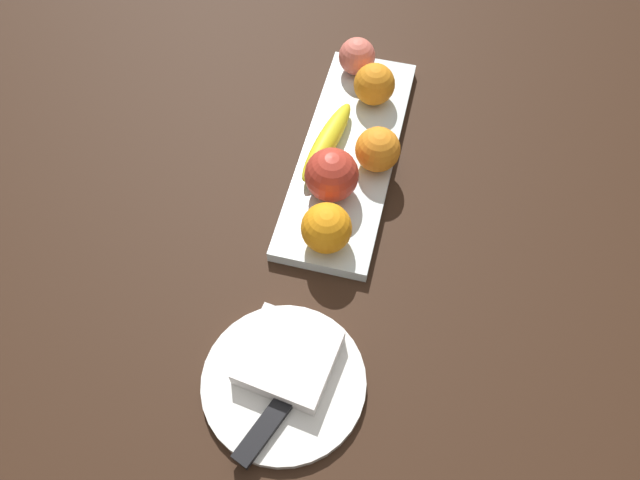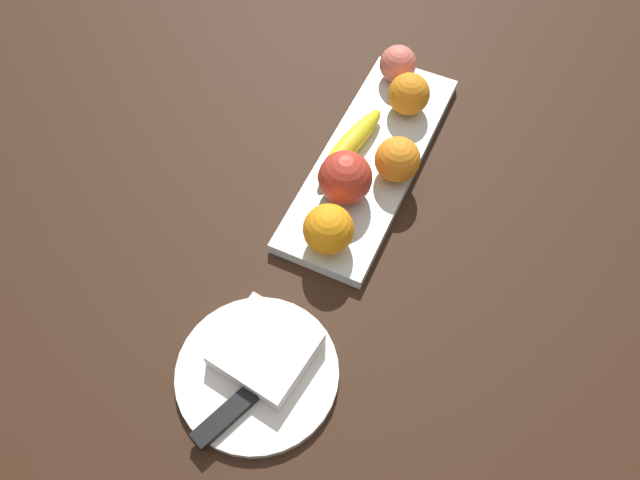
# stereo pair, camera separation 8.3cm
# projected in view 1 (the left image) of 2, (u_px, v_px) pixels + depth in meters

# --- Properties ---
(ground_plane) EXTENTS (2.40, 2.40, 0.00)m
(ground_plane) POSITION_uv_depth(u_px,v_px,m) (354.00, 173.00, 0.96)
(ground_plane) COLOR black
(fruit_tray) EXTENTS (0.43, 0.15, 0.02)m
(fruit_tray) POSITION_uv_depth(u_px,v_px,m) (349.00, 154.00, 0.96)
(fruit_tray) COLOR silver
(fruit_tray) RESTS_ON ground_plane
(apple) EXTENTS (0.08, 0.08, 0.08)m
(apple) POSITION_uv_depth(u_px,v_px,m) (332.00, 175.00, 0.88)
(apple) COLOR #BD3627
(apple) RESTS_ON fruit_tray
(banana) EXTENTS (0.18, 0.06, 0.03)m
(banana) POSITION_uv_depth(u_px,v_px,m) (327.00, 141.00, 0.94)
(banana) COLOR yellow
(banana) RESTS_ON fruit_tray
(orange_near_apple) EXTENTS (0.07, 0.07, 0.07)m
(orange_near_apple) POSITION_uv_depth(u_px,v_px,m) (374.00, 84.00, 0.98)
(orange_near_apple) COLOR orange
(orange_near_apple) RESTS_ON fruit_tray
(orange_near_banana) EXTENTS (0.07, 0.07, 0.07)m
(orange_near_banana) POSITION_uv_depth(u_px,v_px,m) (326.00, 228.00, 0.83)
(orange_near_banana) COLOR orange
(orange_near_banana) RESTS_ON fruit_tray
(orange_center) EXTENTS (0.07, 0.07, 0.07)m
(orange_center) POSITION_uv_depth(u_px,v_px,m) (378.00, 150.00, 0.91)
(orange_center) COLOR orange
(orange_center) RESTS_ON fruit_tray
(peach) EXTENTS (0.06, 0.06, 0.06)m
(peach) POSITION_uv_depth(u_px,v_px,m) (357.00, 56.00, 1.02)
(peach) COLOR #E26D5C
(peach) RESTS_ON fruit_tray
(dinner_plate) EXTENTS (0.21, 0.21, 0.01)m
(dinner_plate) POSITION_uv_depth(u_px,v_px,m) (284.00, 382.00, 0.77)
(dinner_plate) COLOR white
(dinner_plate) RESTS_ON ground_plane
(folded_napkin) EXTENTS (0.12, 0.13, 0.03)m
(folded_napkin) POSITION_uv_depth(u_px,v_px,m) (289.00, 357.00, 0.77)
(folded_napkin) COLOR white
(folded_napkin) RESTS_ON dinner_plate
(knife) EXTENTS (0.18, 0.09, 0.01)m
(knife) POSITION_uv_depth(u_px,v_px,m) (270.00, 421.00, 0.73)
(knife) COLOR silver
(knife) RESTS_ON dinner_plate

